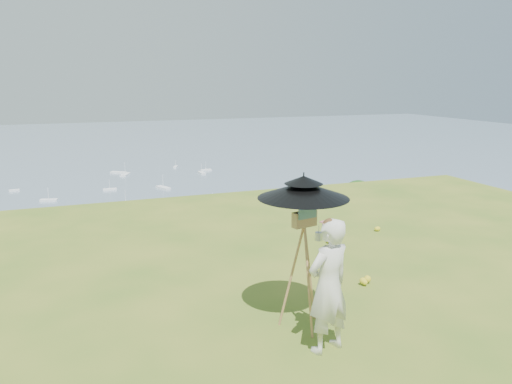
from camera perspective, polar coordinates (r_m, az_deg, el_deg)
name	(u,v)px	position (r m, az deg, el deg)	size (l,w,h in m)	color
ground	(399,280)	(8.40, 16.00, -9.63)	(14.00, 14.00, 0.00)	#497020
shoreline_tier	(115,316)	(90.25, -15.78, -13.47)	(170.00, 28.00, 8.00)	slate
bay_water	(83,160)	(249.02, -19.12, 3.45)	(700.00, 700.00, 0.00)	slate
slope_trees	(142,293)	(45.26, -12.91, -11.22)	(110.00, 50.00, 6.00)	#195419
harbor_town	(113,280)	(87.63, -16.04, -9.65)	(110.00, 22.00, 5.00)	silver
moored_boats	(50,198)	(171.37, -22.50, -0.65)	(140.00, 140.00, 0.70)	white
wildflowers	(390,271)	(8.57, 15.03, -8.70)	(10.00, 10.50, 0.12)	yellow
painter	(328,286)	(5.89, 8.27, -10.58)	(0.59, 0.39, 1.62)	beige
field_easel	(303,265)	(6.37, 5.43, -8.36)	(0.64, 0.64, 1.68)	#AD6C48
sun_umbrella	(303,198)	(6.14, 5.42, -0.71)	(1.13, 1.13, 0.64)	black
painter_cap	(331,222)	(5.63, 8.51, -3.42)	(0.18, 0.22, 0.10)	#D87779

